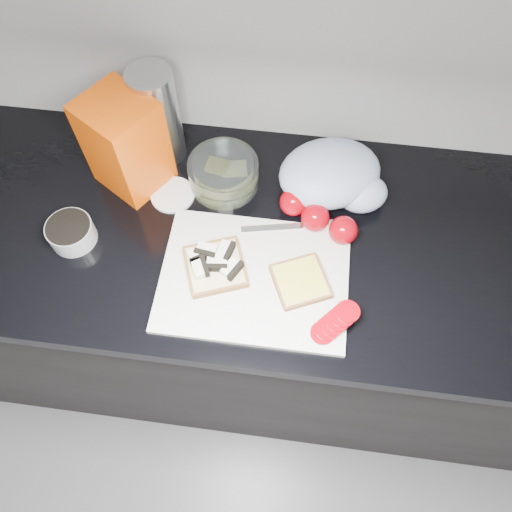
% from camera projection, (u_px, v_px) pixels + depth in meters
% --- Properties ---
extents(base_cabinet, '(3.50, 0.60, 0.86)m').
position_uv_depth(base_cabinet, '(232.00, 307.00, 1.55)').
color(base_cabinet, black).
rests_on(base_cabinet, ground).
extents(countertop, '(3.50, 0.64, 0.04)m').
position_uv_depth(countertop, '(223.00, 231.00, 1.16)').
color(countertop, black).
rests_on(countertop, base_cabinet).
extents(cutting_board, '(0.40, 0.30, 0.01)m').
position_uv_depth(cutting_board, '(254.00, 278.00, 1.07)').
color(cutting_board, silver).
rests_on(cutting_board, countertop).
extents(bread_left, '(0.16, 0.16, 0.04)m').
position_uv_depth(bread_left, '(215.00, 265.00, 1.06)').
color(bread_left, beige).
rests_on(bread_left, cutting_board).
extents(bread_right, '(0.15, 0.15, 0.02)m').
position_uv_depth(bread_right, '(300.00, 281.00, 1.05)').
color(bread_right, beige).
rests_on(bread_right, cutting_board).
extents(tomato_slices, '(0.11, 0.11, 0.02)m').
position_uv_depth(tomato_slices, '(335.00, 322.00, 1.00)').
color(tomato_slices, '#97030D').
rests_on(tomato_slices, cutting_board).
extents(knife, '(0.21, 0.06, 0.01)m').
position_uv_depth(knife, '(299.00, 225.00, 1.12)').
color(knife, silver).
rests_on(knife, cutting_board).
extents(seed_tub, '(0.10, 0.10, 0.05)m').
position_uv_depth(seed_tub, '(71.00, 232.00, 1.10)').
color(seed_tub, '#9BA0A0').
rests_on(seed_tub, countertop).
extents(tub_lid, '(0.12, 0.12, 0.01)m').
position_uv_depth(tub_lid, '(173.00, 195.00, 1.18)').
color(tub_lid, silver).
rests_on(tub_lid, countertop).
extents(glass_bowl, '(0.17, 0.17, 0.07)m').
position_uv_depth(glass_bowl, '(224.00, 173.00, 1.17)').
color(glass_bowl, silver).
rests_on(glass_bowl, countertop).
extents(bread_bag, '(0.20, 0.19, 0.23)m').
position_uv_depth(bread_bag, '(126.00, 144.00, 1.11)').
color(bread_bag, '#EE3A03').
rests_on(bread_bag, countertop).
extents(steel_canister, '(0.10, 0.10, 0.24)m').
position_uv_depth(steel_canister, '(158.00, 117.00, 1.14)').
color(steel_canister, '#B5B4B9').
rests_on(steel_canister, countertop).
extents(grocery_bag, '(0.30, 0.27, 0.11)m').
position_uv_depth(grocery_bag, '(334.00, 176.00, 1.15)').
color(grocery_bag, '#ACB9D3').
rests_on(grocery_bag, countertop).
extents(whole_tomatoes, '(0.18, 0.13, 0.07)m').
position_uv_depth(whole_tomatoes, '(317.00, 217.00, 1.11)').
color(whole_tomatoes, '#97030D').
rests_on(whole_tomatoes, countertop).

